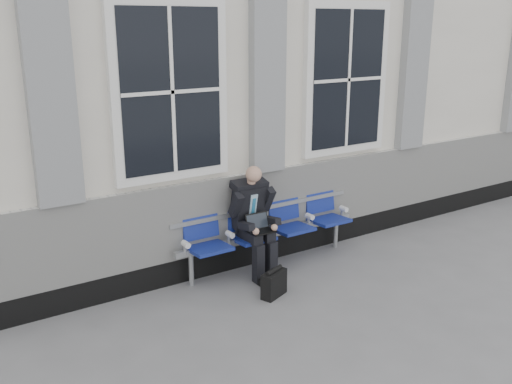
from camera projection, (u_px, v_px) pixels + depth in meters
ground at (398, 284)px, 6.72m from camera, size 70.00×70.00×0.00m
station_building at (241, 72)px, 8.87m from camera, size 14.40×4.40×4.49m
bench at (268, 223)px, 7.13m from camera, size 2.60×0.47×0.91m
businessman at (254, 216)px, 6.81m from camera, size 0.53×0.72×1.36m
briefcase at (274, 283)px, 6.39m from camera, size 0.36×0.25×0.34m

